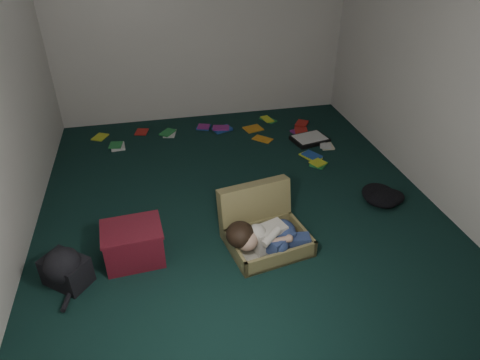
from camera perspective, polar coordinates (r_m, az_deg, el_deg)
name	(u,v)px	position (r m, az deg, el deg)	size (l,w,h in m)	color
floor	(237,201)	(4.51, -0.41, -2.75)	(4.50, 4.50, 0.00)	black
wall_back	(201,25)	(6.05, -5.24, 19.89)	(4.50, 4.50, 0.00)	silver
wall_front	(339,245)	(2.03, 13.08, -8.43)	(4.50, 4.50, 0.00)	silver
wall_right	(436,66)	(4.73, 24.69, 13.61)	(4.50, 4.50, 0.00)	silver
suitcase	(263,227)	(3.92, 3.08, -6.32)	(0.80, 0.79, 0.51)	olive
person	(267,236)	(3.75, 3.59, -7.52)	(0.77, 0.37, 0.31)	beige
maroon_bin	(133,244)	(3.82, -14.02, -8.25)	(0.53, 0.43, 0.35)	#5C121E
backpack	(66,270)	(3.80, -22.17, -11.06)	(0.44, 0.36, 0.27)	black
clothing_pile	(394,193)	(4.77, 19.82, -1.65)	(0.49, 0.40, 0.15)	black
paper_tray	(310,139)	(5.74, 9.28, 5.40)	(0.50, 0.42, 0.06)	black
book_scatter	(235,136)	(5.79, -0.69, 5.85)	(3.07, 1.62, 0.02)	#CDDC26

